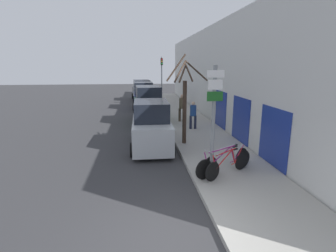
{
  "coord_description": "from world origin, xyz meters",
  "views": [
    {
      "loc": [
        -0.8,
        -5.12,
        3.86
      ],
      "look_at": [
        0.45,
        5.56,
        1.36
      ],
      "focal_mm": 28.0,
      "sensor_mm": 36.0,
      "label": 1
    }
  ],
  "objects_px": {
    "parked_car_3": "(142,91)",
    "parked_car_0": "(151,126)",
    "parked_car_2": "(143,97)",
    "street_tree": "(184,102)",
    "bicycle_0": "(228,164)",
    "bicycle_1": "(224,162)",
    "parked_car_1": "(148,106)",
    "pedestrian_far": "(182,106)",
    "traffic_light": "(162,74)",
    "bicycle_2": "(227,159)",
    "pedestrian_near": "(193,113)",
    "signpost": "(213,119)"
  },
  "relations": [
    {
      "from": "parked_car_3",
      "to": "parked_car_0",
      "type": "bearing_deg",
      "value": -93.12
    },
    {
      "from": "parked_car_2",
      "to": "parked_car_3",
      "type": "relative_size",
      "value": 0.96
    },
    {
      "from": "parked_car_0",
      "to": "street_tree",
      "type": "bearing_deg",
      "value": -2.39
    },
    {
      "from": "bicycle_0",
      "to": "bicycle_1",
      "type": "bearing_deg",
      "value": -11.86
    },
    {
      "from": "bicycle_1",
      "to": "parked_car_1",
      "type": "relative_size",
      "value": 0.49
    },
    {
      "from": "parked_car_0",
      "to": "pedestrian_far",
      "type": "xyz_separation_m",
      "value": [
        2.35,
        5.0,
        0.18
      ]
    },
    {
      "from": "bicycle_1",
      "to": "parked_car_3",
      "type": "distance_m",
      "value": 21.52
    },
    {
      "from": "parked_car_0",
      "to": "traffic_light",
      "type": "xyz_separation_m",
      "value": [
        1.73,
        12.98,
        2.02
      ]
    },
    {
      "from": "parked_car_2",
      "to": "bicycle_2",
      "type": "bearing_deg",
      "value": -80.86
    },
    {
      "from": "parked_car_0",
      "to": "pedestrian_far",
      "type": "bearing_deg",
      "value": 65.55
    },
    {
      "from": "pedestrian_near",
      "to": "signpost",
      "type": "bearing_deg",
      "value": -93.61
    },
    {
      "from": "parked_car_0",
      "to": "traffic_light",
      "type": "bearing_deg",
      "value": 83.11
    },
    {
      "from": "parked_car_1",
      "to": "parked_car_3",
      "type": "height_order",
      "value": "parked_car_1"
    },
    {
      "from": "bicycle_0",
      "to": "pedestrian_far",
      "type": "xyz_separation_m",
      "value": [
        -0.06,
        8.98,
        0.67
      ]
    },
    {
      "from": "bicycle_0",
      "to": "bicycle_2",
      "type": "relative_size",
      "value": 0.92
    },
    {
      "from": "signpost",
      "to": "parked_car_2",
      "type": "relative_size",
      "value": 0.81
    },
    {
      "from": "bicycle_0",
      "to": "pedestrian_near",
      "type": "relative_size",
      "value": 1.15
    },
    {
      "from": "bicycle_0",
      "to": "street_tree",
      "type": "bearing_deg",
      "value": -20.65
    },
    {
      "from": "bicycle_2",
      "to": "pedestrian_far",
      "type": "relative_size",
      "value": 1.12
    },
    {
      "from": "parked_car_1",
      "to": "traffic_light",
      "type": "xyz_separation_m",
      "value": [
        1.63,
        7.41,
        1.91
      ]
    },
    {
      "from": "bicycle_0",
      "to": "street_tree",
      "type": "xyz_separation_m",
      "value": [
        -0.83,
        3.9,
        1.62
      ]
    },
    {
      "from": "bicycle_0",
      "to": "bicycle_1",
      "type": "distance_m",
      "value": 0.17
    },
    {
      "from": "bicycle_1",
      "to": "street_tree",
      "type": "distance_m",
      "value": 4.14
    },
    {
      "from": "parked_car_0",
      "to": "parked_car_2",
      "type": "relative_size",
      "value": 0.98
    },
    {
      "from": "bicycle_1",
      "to": "pedestrian_near",
      "type": "xyz_separation_m",
      "value": [
        0.29,
        6.65,
        0.53
      ]
    },
    {
      "from": "pedestrian_near",
      "to": "parked_car_3",
      "type": "bearing_deg",
      "value": 103.7
    },
    {
      "from": "bicycle_0",
      "to": "bicycle_2",
      "type": "xyz_separation_m",
      "value": [
        0.16,
        0.55,
        -0.01
      ]
    },
    {
      "from": "bicycle_0",
      "to": "parked_car_1",
      "type": "relative_size",
      "value": 0.4
    },
    {
      "from": "bicycle_2",
      "to": "parked_car_0",
      "type": "relative_size",
      "value": 0.45
    },
    {
      "from": "parked_car_1",
      "to": "pedestrian_near",
      "type": "relative_size",
      "value": 2.9
    },
    {
      "from": "street_tree",
      "to": "bicycle_0",
      "type": "bearing_deg",
      "value": -78.04
    },
    {
      "from": "parked_car_3",
      "to": "street_tree",
      "type": "relative_size",
      "value": 1.13
    },
    {
      "from": "bicycle_2",
      "to": "street_tree",
      "type": "bearing_deg",
      "value": -12.85
    },
    {
      "from": "parked_car_2",
      "to": "pedestrian_near",
      "type": "relative_size",
      "value": 2.81
    },
    {
      "from": "bicycle_2",
      "to": "parked_car_0",
      "type": "height_order",
      "value": "parked_car_0"
    },
    {
      "from": "bicycle_2",
      "to": "parked_car_1",
      "type": "xyz_separation_m",
      "value": [
        -2.47,
        9.01,
        0.59
      ]
    },
    {
      "from": "parked_car_0",
      "to": "street_tree",
      "type": "distance_m",
      "value": 1.95
    },
    {
      "from": "parked_car_3",
      "to": "signpost",
      "type": "bearing_deg",
      "value": -88.33
    },
    {
      "from": "parked_car_0",
      "to": "parked_car_3",
      "type": "height_order",
      "value": "parked_car_3"
    },
    {
      "from": "parked_car_3",
      "to": "pedestrian_far",
      "type": "relative_size",
      "value": 2.62
    },
    {
      "from": "bicycle_2",
      "to": "parked_car_0",
      "type": "distance_m",
      "value": 4.31
    },
    {
      "from": "parked_car_3",
      "to": "street_tree",
      "type": "height_order",
      "value": "street_tree"
    },
    {
      "from": "parked_car_3",
      "to": "pedestrian_far",
      "type": "height_order",
      "value": "parked_car_3"
    },
    {
      "from": "pedestrian_far",
      "to": "bicycle_1",
      "type": "bearing_deg",
      "value": -74.03
    },
    {
      "from": "signpost",
      "to": "pedestrian_near",
      "type": "distance_m",
      "value": 6.96
    },
    {
      "from": "bicycle_2",
      "to": "pedestrian_far",
      "type": "distance_m",
      "value": 8.46
    },
    {
      "from": "parked_car_1",
      "to": "bicycle_2",
      "type": "bearing_deg",
      "value": -77.41
    },
    {
      "from": "street_tree",
      "to": "parked_car_0",
      "type": "bearing_deg",
      "value": 176.91
    },
    {
      "from": "parked_car_2",
      "to": "pedestrian_near",
      "type": "xyz_separation_m",
      "value": [
        2.7,
        -8.93,
        0.02
      ]
    },
    {
      "from": "bicycle_1",
      "to": "parked_car_2",
      "type": "bearing_deg",
      "value": -16.91
    }
  ]
}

